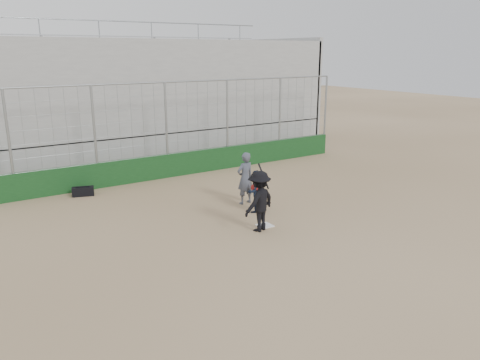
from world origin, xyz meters
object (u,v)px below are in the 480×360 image
catcher_crouched (255,198)px  umpire (245,181)px  equipment_bag (83,191)px  batter_at_plate (259,201)px

catcher_crouched → umpire: 1.02m
catcher_crouched → umpire: (0.23, 0.93, 0.34)m
umpire → equipment_bag: bearing=-47.8°
catcher_crouched → batter_at_plate: bearing=-120.7°
batter_at_plate → catcher_crouched: size_ratio=2.00×
umpire → catcher_crouched: bearing=70.1°
batter_at_plate → catcher_crouched: bearing=59.3°
batter_at_plate → equipment_bag: (-3.46, 6.46, -0.75)m
batter_at_plate → umpire: 2.61m
catcher_crouched → equipment_bag: size_ratio=1.17×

